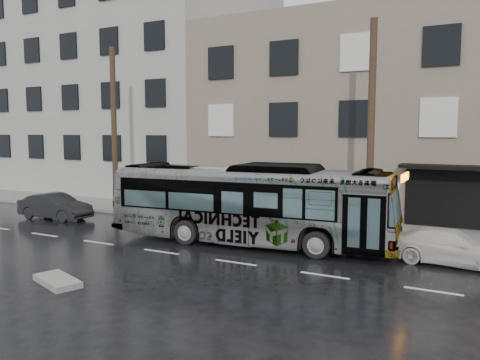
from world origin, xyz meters
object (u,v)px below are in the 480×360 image
Objects in this scene: bus at (249,204)px; white_sedan at (451,247)px; utility_pole_front at (371,129)px; sign_post at (396,210)px; utility_pole_rear at (114,130)px; dark_sedan at (55,206)px.

white_sedan is (7.51, 0.48, -1.04)m from bus.
bus is 7.59m from white_sedan.
sign_post is (1.10, 0.00, -3.30)m from utility_pole_front.
utility_pole_front is 14.00m from utility_pole_rear.
utility_pole_front is at bearing -58.09° from bus.
bus is (-4.15, -3.02, -3.02)m from utility_pole_front.
utility_pole_front reaches higher than white_sedan.
sign_post is 6.06m from bus.
white_sedan is at bearing -90.53° from bus.
utility_pole_front is 0.77× the size of bus.
sign_post is 16.91m from dark_sedan.
white_sedan is at bearing -48.37° from sign_post.
dark_sedan reaches higher than white_sedan.
utility_pole_front is at bearing 0.00° from utility_pole_rear.
bus is 2.89× the size of dark_sedan.
bus is (9.85, -3.02, -3.02)m from utility_pole_rear.
white_sedan is at bearing -37.12° from utility_pole_front.
utility_pole_rear is at bearing -30.49° from dark_sedan.
utility_pole_front is at bearing 55.85° from white_sedan.
sign_post is at bearing 0.00° from utility_pole_rear.
dark_sedan is at bearing -170.17° from sign_post.
sign_post reaches higher than white_sedan.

